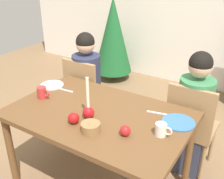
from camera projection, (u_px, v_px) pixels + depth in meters
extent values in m
cube|color=silver|center=(202.00, 0.00, 3.85)|extent=(6.40, 0.10, 2.60)
cube|color=brown|center=(98.00, 115.00, 2.11)|extent=(1.40, 0.90, 0.04)
cylinder|color=brown|center=(11.00, 152.00, 2.28)|extent=(0.06, 0.06, 0.71)
cylinder|color=brown|center=(71.00, 112.00, 2.88)|extent=(0.06, 0.06, 0.71)
cylinder|color=brown|center=(189.00, 154.00, 2.27)|extent=(0.06, 0.06, 0.71)
cube|color=#99754C|center=(90.00, 96.00, 3.05)|extent=(0.40, 0.40, 0.04)
cube|color=#99754C|center=(79.00, 82.00, 2.81)|extent=(0.40, 0.04, 0.45)
cylinder|color=#99754C|center=(111.00, 111.00, 3.20)|extent=(0.04, 0.04, 0.41)
cylinder|color=#99754C|center=(88.00, 104.00, 3.36)|extent=(0.04, 0.04, 0.41)
cylinder|color=#99754C|center=(94.00, 125.00, 2.94)|extent=(0.04, 0.04, 0.41)
cylinder|color=#99754C|center=(70.00, 116.00, 3.10)|extent=(0.04, 0.04, 0.41)
cube|color=#99754C|center=(192.00, 127.00, 2.49)|extent=(0.40, 0.40, 0.04)
cube|color=#99754C|center=(190.00, 113.00, 2.25)|extent=(0.40, 0.04, 0.45)
cylinder|color=#99754C|center=(212.00, 143.00, 2.64)|extent=(0.04, 0.04, 0.41)
cylinder|color=#99754C|center=(178.00, 133.00, 2.80)|extent=(0.04, 0.04, 0.41)
cylinder|color=#99754C|center=(202.00, 163.00, 2.38)|extent=(0.04, 0.04, 0.41)
cylinder|color=#99754C|center=(166.00, 150.00, 2.54)|extent=(0.04, 0.04, 0.41)
cube|color=#33384C|center=(88.00, 114.00, 3.11)|extent=(0.28, 0.28, 0.45)
cylinder|color=#282D47|center=(87.00, 77.00, 2.90)|extent=(0.30, 0.30, 0.48)
sphere|color=tan|center=(85.00, 45.00, 2.75)|extent=(0.19, 0.19, 0.19)
sphere|color=black|center=(85.00, 42.00, 2.74)|extent=(0.19, 0.19, 0.19)
cube|color=#33384C|center=(188.00, 148.00, 2.55)|extent=(0.28, 0.28, 0.45)
cylinder|color=#387A4C|center=(195.00, 105.00, 2.34)|extent=(0.30, 0.30, 0.48)
sphere|color=tan|center=(200.00, 66.00, 2.19)|extent=(0.19, 0.19, 0.19)
sphere|color=black|center=(201.00, 63.00, 2.18)|extent=(0.19, 0.19, 0.19)
cylinder|color=brown|center=(113.00, 74.00, 4.58)|extent=(0.08, 0.08, 0.14)
cone|color=#195628|center=(113.00, 35.00, 4.28)|extent=(0.61, 0.61, 1.20)
sphere|color=red|center=(88.00, 112.00, 2.02)|extent=(0.09, 0.09, 0.09)
cylinder|color=#EFE5C6|center=(88.00, 93.00, 1.95)|extent=(0.02, 0.02, 0.24)
cylinder|color=white|center=(52.00, 85.00, 2.55)|extent=(0.21, 0.21, 0.01)
cylinder|color=teal|center=(178.00, 122.00, 1.97)|extent=(0.24, 0.24, 0.01)
cylinder|color=#B72D2D|center=(42.00, 92.00, 2.31)|extent=(0.08, 0.08, 0.10)
torus|color=#B72D2D|center=(46.00, 93.00, 2.28)|extent=(0.07, 0.01, 0.07)
cylinder|color=silver|center=(161.00, 129.00, 1.82)|extent=(0.08, 0.08, 0.09)
torus|color=silver|center=(168.00, 131.00, 1.79)|extent=(0.06, 0.01, 0.06)
cube|color=silver|center=(65.00, 90.00, 2.46)|extent=(0.18, 0.03, 0.01)
cube|color=silver|center=(158.00, 113.00, 2.09)|extent=(0.18, 0.05, 0.01)
cylinder|color=olive|center=(91.00, 127.00, 1.86)|extent=(0.14, 0.14, 0.07)
sphere|color=#AE1515|center=(74.00, 118.00, 1.95)|extent=(0.08, 0.08, 0.08)
sphere|color=red|center=(125.00, 131.00, 1.82)|extent=(0.08, 0.08, 0.08)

